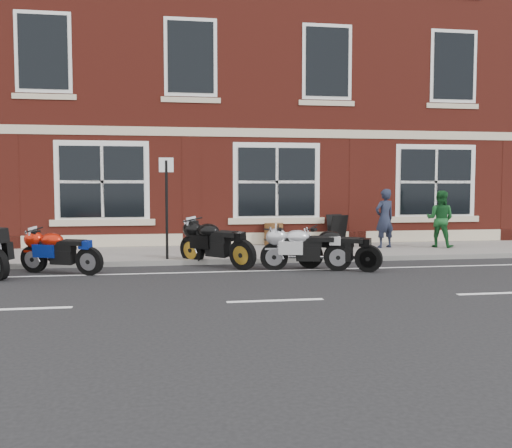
% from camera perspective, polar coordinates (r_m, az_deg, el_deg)
% --- Properties ---
extents(ground, '(80.00, 80.00, 0.00)m').
position_cam_1_polar(ground, '(12.31, -0.73, -4.88)').
color(ground, black).
rests_on(ground, ground).
extents(sidewalk, '(30.00, 3.00, 0.12)m').
position_cam_1_polar(sidewalk, '(15.25, -2.37, -2.94)').
color(sidewalk, slate).
rests_on(sidewalk, ground).
extents(kerb, '(30.00, 0.16, 0.12)m').
position_cam_1_polar(kerb, '(13.69, -1.60, -3.73)').
color(kerb, slate).
rests_on(kerb, ground).
extents(pub_building, '(24.00, 12.00, 12.00)m').
position_cam_1_polar(pub_building, '(22.97, -4.68, 14.27)').
color(pub_building, maroon).
rests_on(pub_building, ground).
extents(moto_sport_red, '(1.82, 0.92, 0.88)m').
position_cam_1_polar(moto_sport_red, '(12.79, -18.98, -2.49)').
color(moto_sport_red, black).
rests_on(moto_sport_red, ground).
extents(moto_sport_black, '(1.63, 1.71, 1.00)m').
position_cam_1_polar(moto_sport_black, '(13.18, -4.02, -1.78)').
color(moto_sport_black, black).
rests_on(moto_sport_black, ground).
extents(moto_sport_silver, '(1.99, 0.55, 0.91)m').
position_cam_1_polar(moto_sport_silver, '(12.60, 4.82, -2.30)').
color(moto_sport_silver, black).
rests_on(moto_sport_silver, ground).
extents(moto_naked_black, '(1.66, 1.21, 0.87)m').
position_cam_1_polar(moto_naked_black, '(12.78, 8.13, -2.32)').
color(moto_naked_black, black).
rests_on(moto_naked_black, ground).
extents(pedestrian_left, '(0.69, 0.54, 1.65)m').
position_cam_1_polar(pedestrian_left, '(16.37, 12.73, 0.56)').
color(pedestrian_left, '#1C2133').
rests_on(pedestrian_left, sidewalk).
extents(pedestrian_right, '(0.99, 0.97, 1.60)m').
position_cam_1_polar(pedestrian_right, '(16.90, 17.94, 0.48)').
color(pedestrian_right, '#164F21').
rests_on(pedestrian_right, sidewalk).
extents(a_board_sign, '(0.61, 0.49, 0.89)m').
position_cam_1_polar(a_board_sign, '(16.93, 8.10, -0.56)').
color(a_board_sign, black).
rests_on(a_board_sign, sidewalk).
extents(barrel_planter, '(0.58, 0.58, 0.64)m').
position_cam_1_polar(barrel_planter, '(16.69, 1.79, -1.02)').
color(barrel_planter, '#492713').
rests_on(barrel_planter, sidewalk).
extents(parking_sign, '(0.34, 0.06, 2.41)m').
position_cam_1_polar(parking_sign, '(13.66, -8.93, 2.31)').
color(parking_sign, black).
rests_on(parking_sign, sidewalk).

